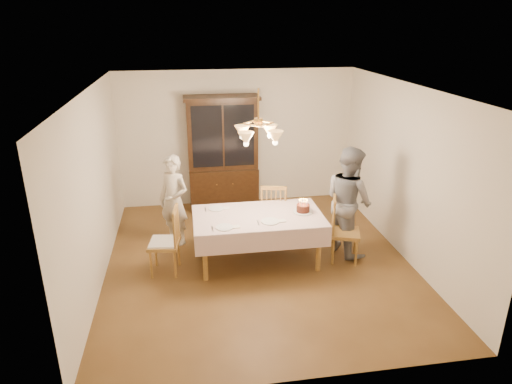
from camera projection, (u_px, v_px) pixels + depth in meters
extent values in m
plane|color=#533517|center=(258.00, 261.00, 6.97)|extent=(5.00, 5.00, 0.00)
plane|color=white|center=(258.00, 88.00, 6.05)|extent=(5.00, 5.00, 0.00)
plane|color=beige|center=(237.00, 138.00, 8.82)|extent=(4.50, 0.00, 4.50)
plane|color=beige|center=(302.00, 269.00, 4.20)|extent=(4.50, 0.00, 4.50)
plane|color=beige|center=(95.00, 189.00, 6.18)|extent=(0.00, 5.00, 5.00)
plane|color=beige|center=(406.00, 173.00, 6.84)|extent=(0.00, 5.00, 5.00)
cube|color=olive|center=(258.00, 217.00, 6.71)|extent=(1.80, 1.00, 0.04)
cube|color=beige|center=(258.00, 216.00, 6.70)|extent=(1.90, 1.10, 0.01)
cylinder|color=olive|center=(205.00, 258.00, 6.34)|extent=(0.07, 0.07, 0.71)
cylinder|color=olive|center=(319.00, 249.00, 6.58)|extent=(0.07, 0.07, 0.71)
cylinder|color=olive|center=(202.00, 232.00, 7.11)|extent=(0.07, 0.07, 0.71)
cylinder|color=olive|center=(304.00, 225.00, 7.35)|extent=(0.07, 0.07, 0.71)
cube|color=black|center=(224.00, 187.00, 8.84)|extent=(1.30, 0.50, 0.80)
cube|color=black|center=(222.00, 134.00, 8.51)|extent=(1.30, 0.40, 1.30)
cube|color=black|center=(223.00, 136.00, 8.33)|extent=(1.14, 0.01, 1.14)
cube|color=black|center=(221.00, 98.00, 8.23)|extent=(1.38, 0.54, 0.06)
cube|color=olive|center=(273.00, 213.00, 7.54)|extent=(0.52, 0.50, 0.05)
cube|color=olive|center=(274.00, 188.00, 7.17)|extent=(0.40, 0.12, 0.06)
cylinder|color=olive|center=(284.00, 222.00, 7.77)|extent=(0.04, 0.04, 0.43)
cylinder|color=olive|center=(263.00, 222.00, 7.79)|extent=(0.04, 0.04, 0.43)
cylinder|color=olive|center=(284.00, 231.00, 7.45)|extent=(0.04, 0.04, 0.43)
cylinder|color=olive|center=(262.00, 230.00, 7.47)|extent=(0.04, 0.04, 0.43)
cube|color=olive|center=(164.00, 244.00, 6.52)|extent=(0.48, 0.49, 0.05)
cube|color=olive|center=(175.00, 210.00, 6.34)|extent=(0.09, 0.40, 0.06)
cylinder|color=olive|center=(156.00, 253.00, 6.76)|extent=(0.04, 0.04, 0.43)
cylinder|color=olive|center=(151.00, 265.00, 6.43)|extent=(0.04, 0.04, 0.43)
cylinder|color=olive|center=(179.00, 252.00, 6.77)|extent=(0.04, 0.04, 0.43)
cylinder|color=olive|center=(175.00, 265.00, 6.44)|extent=(0.04, 0.04, 0.43)
cube|color=silver|center=(164.00, 242.00, 6.50)|extent=(0.43, 0.45, 0.03)
cube|color=olive|center=(345.00, 233.00, 6.86)|extent=(0.53, 0.55, 0.05)
cube|color=olive|center=(335.00, 200.00, 6.70)|extent=(0.16, 0.39, 0.06)
cylinder|color=olive|center=(356.00, 253.00, 6.75)|extent=(0.04, 0.04, 0.43)
cylinder|color=olive|center=(355.00, 242.00, 7.08)|extent=(0.04, 0.04, 0.43)
cylinder|color=olive|center=(333.00, 251.00, 6.80)|extent=(0.04, 0.04, 0.43)
cylinder|color=olive|center=(333.00, 241.00, 7.13)|extent=(0.04, 0.04, 0.43)
imported|color=beige|center=(174.00, 201.00, 7.29)|extent=(0.65, 0.61, 1.48)
imported|color=slate|center=(349.00, 200.00, 7.00)|extent=(0.87, 0.98, 1.70)
cylinder|color=white|center=(303.00, 212.00, 6.81)|extent=(0.30, 0.30, 0.01)
cylinder|color=#36140C|center=(303.00, 208.00, 6.79)|extent=(0.20, 0.20, 0.11)
cylinder|color=#598CD8|center=(307.00, 202.00, 6.76)|extent=(0.01, 0.01, 0.07)
sphere|color=#FFB23F|center=(307.00, 200.00, 6.75)|extent=(0.01, 0.01, 0.01)
cylinder|color=pink|center=(306.00, 202.00, 6.79)|extent=(0.01, 0.01, 0.07)
sphere|color=#FFB23F|center=(306.00, 199.00, 6.77)|extent=(0.01, 0.01, 0.01)
cylinder|color=#EACC66|center=(305.00, 201.00, 6.80)|extent=(0.01, 0.01, 0.07)
sphere|color=#FFB23F|center=(305.00, 199.00, 6.79)|extent=(0.01, 0.01, 0.01)
cylinder|color=#598CD8|center=(303.00, 201.00, 6.81)|extent=(0.01, 0.01, 0.07)
sphere|color=#FFB23F|center=(303.00, 199.00, 6.80)|extent=(0.01, 0.01, 0.01)
cylinder|color=pink|center=(301.00, 201.00, 6.81)|extent=(0.01, 0.01, 0.07)
sphere|color=#FFB23F|center=(302.00, 199.00, 6.79)|extent=(0.01, 0.01, 0.01)
cylinder|color=#EACC66|center=(300.00, 202.00, 6.79)|extent=(0.01, 0.01, 0.07)
sphere|color=#FFB23F|center=(300.00, 199.00, 6.78)|extent=(0.01, 0.01, 0.01)
cylinder|color=#598CD8|center=(299.00, 202.00, 6.77)|extent=(0.01, 0.01, 0.07)
sphere|color=#FFB23F|center=(299.00, 200.00, 6.76)|extent=(0.01, 0.01, 0.01)
cylinder|color=pink|center=(299.00, 203.00, 6.75)|extent=(0.01, 0.01, 0.07)
sphere|color=#FFB23F|center=(300.00, 200.00, 6.73)|extent=(0.01, 0.01, 0.01)
cylinder|color=#EACC66|center=(300.00, 203.00, 6.72)|extent=(0.01, 0.01, 0.07)
sphere|color=#FFB23F|center=(300.00, 201.00, 6.71)|extent=(0.01, 0.01, 0.01)
cylinder|color=#598CD8|center=(302.00, 204.00, 6.71)|extent=(0.01, 0.01, 0.07)
sphere|color=#FFB23F|center=(302.00, 201.00, 6.69)|extent=(0.01, 0.01, 0.01)
cylinder|color=pink|center=(303.00, 204.00, 6.70)|extent=(0.01, 0.01, 0.07)
sphere|color=#FFB23F|center=(304.00, 202.00, 6.69)|extent=(0.01, 0.01, 0.01)
cylinder|color=#EACC66|center=(305.00, 204.00, 6.70)|extent=(0.01, 0.01, 0.07)
sphere|color=#FFB23F|center=(305.00, 201.00, 6.69)|extent=(0.01, 0.01, 0.01)
cylinder|color=#598CD8|center=(306.00, 204.00, 6.72)|extent=(0.01, 0.01, 0.07)
sphere|color=#FFB23F|center=(307.00, 201.00, 6.70)|extent=(0.01, 0.01, 0.01)
cylinder|color=pink|center=(307.00, 203.00, 6.74)|extent=(0.01, 0.01, 0.07)
sphere|color=#FFB23F|center=(307.00, 200.00, 6.73)|extent=(0.01, 0.01, 0.01)
cylinder|color=white|center=(224.00, 227.00, 6.30)|extent=(0.24, 0.24, 0.02)
cube|color=silver|center=(213.00, 228.00, 6.27)|extent=(0.01, 0.16, 0.01)
cube|color=silver|center=(236.00, 227.00, 6.32)|extent=(0.10, 0.10, 0.01)
cylinder|color=white|center=(270.00, 221.00, 6.48)|extent=(0.26, 0.26, 0.02)
cube|color=silver|center=(258.00, 222.00, 6.46)|extent=(0.01, 0.16, 0.01)
cube|color=silver|center=(282.00, 221.00, 6.51)|extent=(0.10, 0.10, 0.01)
cylinder|color=white|center=(216.00, 209.00, 6.92)|extent=(0.23, 0.23, 0.02)
cube|color=silver|center=(206.00, 209.00, 6.90)|extent=(0.01, 0.16, 0.01)
cube|color=silver|center=(227.00, 208.00, 6.94)|extent=(0.10, 0.10, 0.01)
cylinder|color=#BF8C3F|center=(258.00, 103.00, 6.12)|extent=(0.02, 0.02, 0.40)
cylinder|color=#BF8C3F|center=(258.00, 122.00, 6.21)|extent=(0.12, 0.12, 0.10)
cone|color=#D8994C|center=(270.00, 131.00, 6.48)|extent=(0.22, 0.22, 0.18)
sphere|color=#FFD899|center=(270.00, 136.00, 6.51)|extent=(0.07, 0.07, 0.07)
cone|color=#D8994C|center=(242.00, 132.00, 6.42)|extent=(0.22, 0.22, 0.18)
sphere|color=#FFD899|center=(242.00, 137.00, 6.45)|extent=(0.07, 0.07, 0.07)
cone|color=#D8994C|center=(246.00, 139.00, 6.06)|extent=(0.22, 0.22, 0.18)
sphere|color=#FFD899|center=(246.00, 144.00, 6.08)|extent=(0.07, 0.07, 0.07)
cone|color=#D8994C|center=(275.00, 138.00, 6.12)|extent=(0.22, 0.22, 0.18)
sphere|color=#FFD899|center=(275.00, 143.00, 6.14)|extent=(0.07, 0.07, 0.07)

